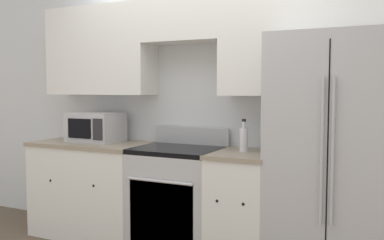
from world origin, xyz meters
TOP-DOWN VIEW (x-y plane):
  - wall_back at (0.01, 0.58)m, footprint 8.00×0.39m
  - lower_cabinets_left at (-1.08, 0.31)m, footprint 1.16×0.64m
  - lower_cabinets_right at (0.47, 0.31)m, footprint 0.49×0.64m
  - oven_range at (-0.14, 0.31)m, footprint 0.75×0.65m
  - refrigerator at (1.18, 0.39)m, footprint 0.94×0.81m
  - microwave at (-1.08, 0.36)m, footprint 0.49×0.38m
  - bottle at (0.45, 0.35)m, footprint 0.07×0.07m

SIDE VIEW (x-z plane):
  - lower_cabinets_left at x=-1.08m, z-range 0.00..0.92m
  - lower_cabinets_right at x=0.47m, z-range 0.00..0.92m
  - oven_range at x=-0.14m, z-range -0.07..1.00m
  - refrigerator at x=1.18m, z-range 0.00..1.85m
  - bottle at x=0.45m, z-range 0.89..1.16m
  - microwave at x=-1.08m, z-range 0.92..1.21m
  - wall_back at x=0.01m, z-range 0.21..2.81m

